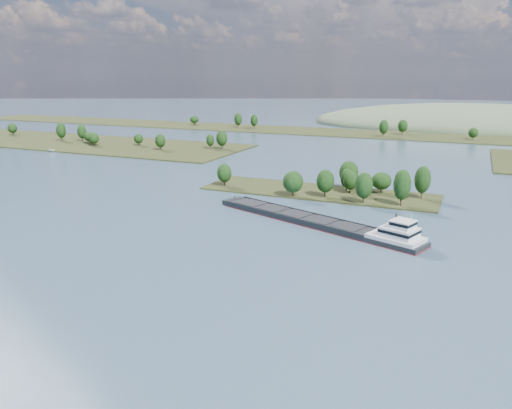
% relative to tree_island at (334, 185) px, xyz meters
% --- Properties ---
extents(ground, '(1800.00, 1800.00, 0.00)m').
position_rel_tree_island_xyz_m(ground, '(-7.19, -58.68, -4.15)').
color(ground, '#3A4E64').
rests_on(ground, ground).
extents(tree_island, '(100.00, 33.14, 15.36)m').
position_rel_tree_island_xyz_m(tree_island, '(0.00, 0.00, 0.00)').
color(tree_island, '#272D14').
rests_on(tree_island, ground).
extents(left_bank, '(300.00, 80.00, 15.05)m').
position_rel_tree_island_xyz_m(left_bank, '(-236.16, 81.50, -3.21)').
color(left_bank, '#272D14').
rests_on(left_bank, ground).
extents(back_shoreline, '(900.00, 60.00, 14.85)m').
position_rel_tree_island_xyz_m(back_shoreline, '(2.20, 221.09, -3.43)').
color(back_shoreline, '#272D14').
rests_on(back_shoreline, ground).
extents(hill_west, '(320.00, 160.00, 44.00)m').
position_rel_tree_island_xyz_m(hill_west, '(52.81, 321.32, -4.15)').
color(hill_west, '#4B5C3F').
rests_on(hill_west, ground).
extents(cargo_barge, '(79.38, 36.76, 10.96)m').
position_rel_tree_island_xyz_m(cargo_barge, '(9.51, -45.41, -2.77)').
color(cargo_barge, black).
rests_on(cargo_barge, ground).
extents(motorboat, '(5.25, 2.19, 1.99)m').
position_rel_tree_island_xyz_m(motorboat, '(-199.56, 41.78, -3.16)').
color(motorboat, white).
rests_on(motorboat, ground).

